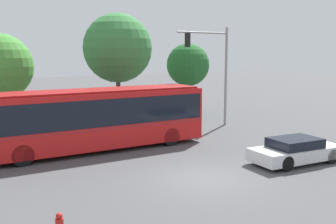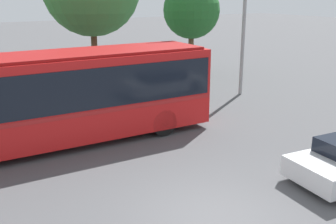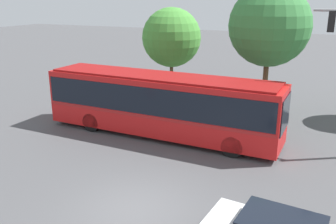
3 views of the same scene
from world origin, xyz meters
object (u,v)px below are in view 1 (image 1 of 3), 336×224
at_px(sedan_foreground, 296,151).
at_px(street_tree_centre, 118,48).
at_px(traffic_light_pole, 215,63).
at_px(street_tree_right, 188,65).
at_px(city_bus, 90,116).

height_order(sedan_foreground, street_tree_centre, street_tree_centre).
height_order(traffic_light_pole, street_tree_right, traffic_light_pole).
height_order(sedan_foreground, traffic_light_pole, traffic_light_pole).
bearing_deg(sedan_foreground, city_bus, 140.50).
xyz_separation_m(sedan_foreground, traffic_light_pole, (2.66, 9.25, 3.77)).
bearing_deg(traffic_light_pole, street_tree_centre, -32.35).
relative_size(traffic_light_pole, street_tree_centre, 0.88).
height_order(city_bus, traffic_light_pole, traffic_light_pole).
bearing_deg(sedan_foreground, street_tree_right, 79.61).
xyz_separation_m(city_bus, traffic_light_pole, (9.85, 2.04, 2.53)).
distance_m(sedan_foreground, traffic_light_pole, 10.34).
bearing_deg(street_tree_centre, traffic_light_pole, -32.35).
height_order(city_bus, street_tree_centre, street_tree_centre).
bearing_deg(city_bus, sedan_foreground, -43.65).
xyz_separation_m(traffic_light_pole, street_tree_right, (1.53, 5.42, -0.30)).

